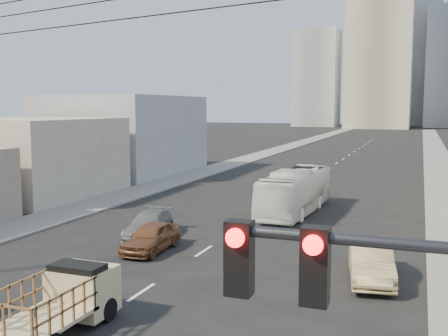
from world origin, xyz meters
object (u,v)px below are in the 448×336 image
Objects in this scene: city_bus at (296,191)px; sedan_tan at (371,262)px; flatbed_pickup at (61,297)px; sedan_grey at (149,225)px; sedan_brown at (151,237)px.

sedan_tan is at bearing -61.92° from city_bus.
flatbed_pickup is 0.97× the size of sedan_grey.
sedan_brown reaches higher than sedan_grey.
sedan_grey is at bearing 156.57° from sedan_tan.
sedan_brown is 0.88× the size of sedan_tan.
sedan_grey is (-11.63, 3.00, -0.09)m from sedan_tan.
city_bus is 2.24× the size of sedan_grey.
sedan_tan is at bearing -26.04° from sedan_grey.
city_bus is 13.43m from sedan_tan.
city_bus is at bearing 45.80° from sedan_grey.
flatbed_pickup reaches higher than sedan_grey.
flatbed_pickup is 11.78m from sedan_grey.
sedan_brown is at bearing -108.90° from city_bus.
flatbed_pickup is at bearing -79.91° from sedan_brown.
sedan_brown is at bearing -70.34° from sedan_grey.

